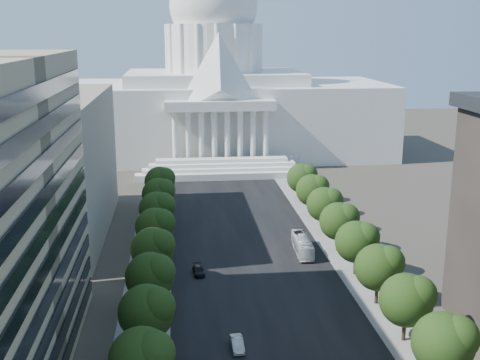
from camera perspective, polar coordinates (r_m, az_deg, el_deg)
name	(u,v)px	position (r m, az deg, el deg)	size (l,w,h in m)	color
road_asphalt	(245,244)	(124.88, 0.44, -6.05)	(30.00, 260.00, 0.01)	black
sidewalk_left	(152,247)	(124.31, -8.35, -6.30)	(8.00, 260.00, 0.02)	gray
sidewalk_right	(334,240)	(128.28, 8.95, -5.67)	(8.00, 260.00, 0.02)	gray
capitol	(215,97)	(213.11, -2.43, 7.83)	(120.00, 56.00, 73.00)	white
office_block_left_far	(11,168)	(134.19, -20.88, 1.10)	(38.00, 52.00, 30.00)	gray
tree_l_c	(144,358)	(72.32, -9.08, -16.34)	(7.79, 7.60, 9.97)	#33261C
tree_l_d	(149,311)	(82.89, -8.66, -12.16)	(7.79, 7.60, 9.97)	#33261C
tree_l_e	(152,275)	(93.81, -8.35, -8.95)	(7.79, 7.60, 9.97)	#33261C
tree_l_f	(155,248)	(104.97, -8.10, -6.40)	(7.79, 7.60, 9.97)	#33261C
tree_l_g	(157,226)	(116.29, -7.91, -4.35)	(7.79, 7.60, 9.97)	#33261C
tree_l_h	(158,208)	(127.74, -7.75, -2.67)	(7.79, 7.60, 9.97)	#33261C
tree_l_i	(160,193)	(139.28, -7.62, -1.26)	(7.79, 7.60, 9.97)	#33261C
tree_l_j	(161,181)	(150.89, -7.51, -0.07)	(7.79, 7.60, 9.97)	#33261C
tree_r_c	(447,342)	(78.77, 19.00, -14.29)	(7.79, 7.60, 9.97)	#33261C
tree_r_d	(409,299)	(88.58, 15.74, -10.77)	(7.79, 7.60, 9.97)	#33261C
tree_r_e	(381,266)	(98.87, 13.19, -7.95)	(7.79, 7.60, 9.97)	#33261C
tree_r_f	(358,241)	(109.51, 11.16, -5.66)	(7.79, 7.60, 9.97)	#33261C
tree_r_g	(340,220)	(120.41, 9.51, -3.77)	(7.79, 7.60, 9.97)	#33261C
tree_r_h	(326,203)	(131.50, 8.13, -2.20)	(7.79, 7.60, 9.97)	#33261C
tree_r_i	(313,189)	(142.74, 6.98, -0.87)	(7.79, 7.60, 9.97)	#33261C
tree_r_j	(303,177)	(154.09, 5.99, 0.27)	(7.79, 7.60, 9.97)	#33261C
streetlight_b	(462,349)	(79.07, 20.28, -14.81)	(2.61, 0.44, 9.00)	gray
streetlight_c	(390,269)	(99.78, 14.00, -8.19)	(2.61, 0.44, 9.00)	gray
streetlight_d	(346,221)	(122.11, 10.06, -3.85)	(2.61, 0.44, 9.00)	gray
streetlight_e	(318,189)	(145.31, 7.38, -0.87)	(2.61, 0.44, 9.00)	gray
streetlight_f	(297,166)	(169.03, 5.45, 1.28)	(2.61, 0.44, 9.00)	gray
car_silver	(237,344)	(85.88, -0.27, -15.29)	(1.64, 4.70, 1.55)	#A2A6A9
car_dark_b	(198,271)	(109.90, -3.96, -8.57)	(1.92, 4.72, 1.37)	black
city_bus	(302,245)	(119.89, 5.94, -6.15)	(2.80, 11.97, 3.33)	silver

